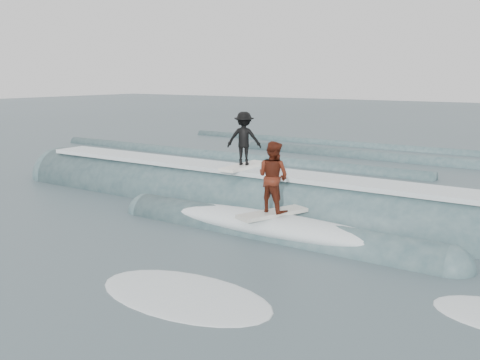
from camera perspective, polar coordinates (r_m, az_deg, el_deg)
The scene contains 6 objects.
ground at distance 12.42m, azimuth -13.36°, elevation -8.76°, with size 160.00×160.00×0.00m, color #394E53.
breaking_wave at distance 16.52m, azimuth 2.07°, elevation -3.32°, with size 21.49×3.99×2.41m.
surfer_black at distance 16.79m, azimuth 0.43°, elevation 4.19°, with size 1.24×2.00×1.77m.
surfer_red at distance 13.81m, azimuth 3.54°, elevation 0.01°, with size 1.24×2.06×1.95m.
whitewater at distance 10.22m, azimuth -11.29°, elevation -13.13°, with size 15.75×8.87×0.10m.
far_swells at distance 27.96m, azimuth 11.01°, elevation 2.38°, with size 32.67×8.65×0.80m.
Camera 1 is at (8.70, -7.82, 4.17)m, focal length 40.00 mm.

